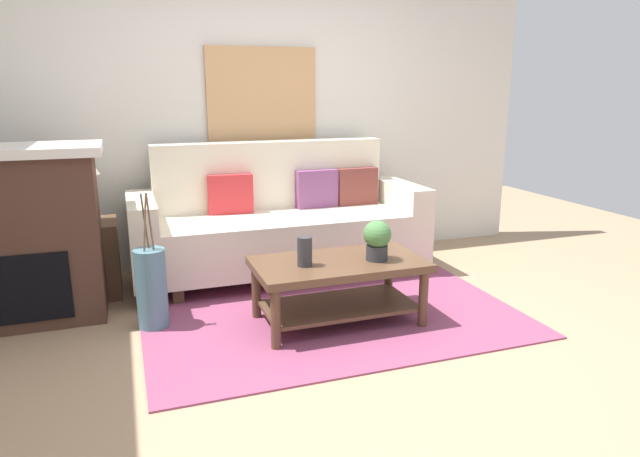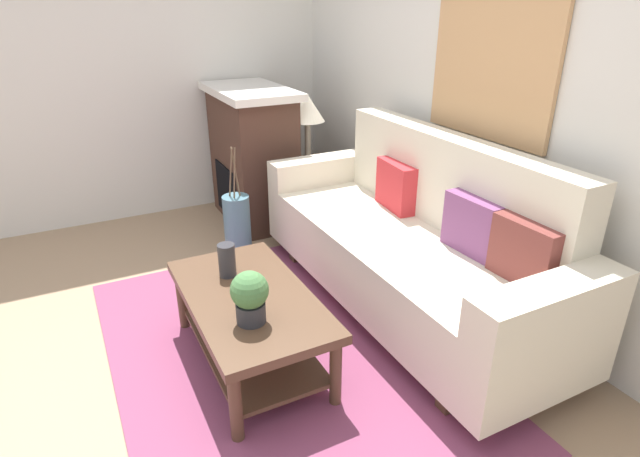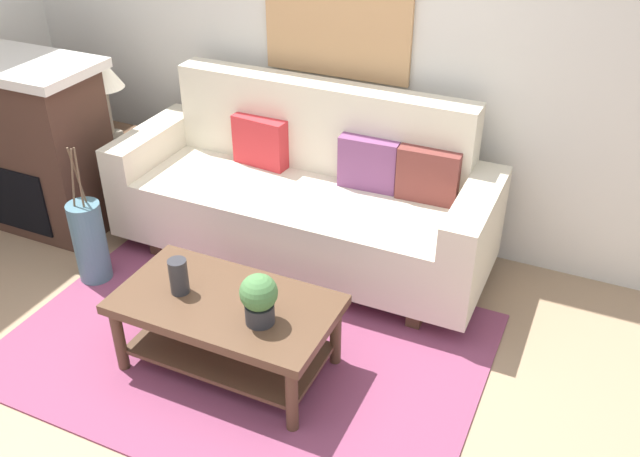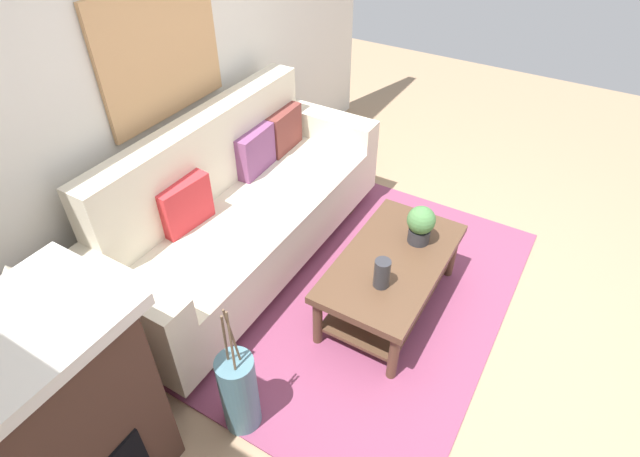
# 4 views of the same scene
# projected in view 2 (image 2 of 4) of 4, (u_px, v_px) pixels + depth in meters

# --- Properties ---
(ground_plane) EXTENTS (8.89, 8.89, 0.00)m
(ground_plane) POSITION_uv_depth(u_px,v_px,m) (190.00, 381.00, 2.68)
(ground_plane) COLOR #9E7F60
(wall_back) EXTENTS (4.89, 0.10, 2.70)m
(wall_back) POSITION_uv_depth(u_px,v_px,m) (509.00, 89.00, 2.96)
(wall_back) COLOR silver
(wall_back) RESTS_ON ground_plane
(wall_left) EXTENTS (0.10, 4.94, 2.70)m
(wall_left) POSITION_uv_depth(u_px,v_px,m) (155.00, 60.00, 4.35)
(wall_left) COLOR silver
(wall_left) RESTS_ON ground_plane
(area_rug) EXTENTS (2.49, 1.72, 0.01)m
(area_rug) POSITION_uv_depth(u_px,v_px,m) (278.00, 353.00, 2.89)
(area_rug) COLOR #843D5B
(area_rug) RESTS_ON ground_plane
(couch) EXTENTS (2.34, 0.84, 1.08)m
(couch) POSITION_uv_depth(u_px,v_px,m) (411.00, 244.00, 3.19)
(couch) COLOR beige
(couch) RESTS_ON ground_plane
(throw_pillow_crimson) EXTENTS (0.37, 0.15, 0.32)m
(throw_pillow_crimson) POSITION_uv_depth(u_px,v_px,m) (396.00, 186.00, 3.44)
(throw_pillow_crimson) COLOR red
(throw_pillow_crimson) RESTS_ON couch
(throw_pillow_plum) EXTENTS (0.37, 0.14, 0.32)m
(throw_pillow_plum) POSITION_uv_depth(u_px,v_px,m) (473.00, 225.00, 2.84)
(throw_pillow_plum) COLOR #7A4270
(throw_pillow_plum) RESTS_ON couch
(throw_pillow_maroon) EXTENTS (0.36, 0.13, 0.32)m
(throw_pillow_maroon) POSITION_uv_depth(u_px,v_px,m) (525.00, 252.00, 2.54)
(throw_pillow_maroon) COLOR brown
(throw_pillow_maroon) RESTS_ON couch
(coffee_table) EXTENTS (1.10, 0.60, 0.43)m
(coffee_table) POSITION_uv_depth(u_px,v_px,m) (249.00, 313.00, 2.70)
(coffee_table) COLOR #513826
(coffee_table) RESTS_ON ground_plane
(tabletop_vase) EXTENTS (0.09, 0.09, 0.19)m
(tabletop_vase) POSITION_uv_depth(u_px,v_px,m) (227.00, 260.00, 2.80)
(tabletop_vase) COLOR #2D2D33
(tabletop_vase) RESTS_ON coffee_table
(potted_plant_tabletop) EXTENTS (0.18, 0.18, 0.26)m
(potted_plant_tabletop) POSITION_uv_depth(u_px,v_px,m) (250.00, 296.00, 2.37)
(potted_plant_tabletop) COLOR #2D2D33
(potted_plant_tabletop) RESTS_ON coffee_table
(side_table) EXTENTS (0.44, 0.44, 0.56)m
(side_table) POSITION_uv_depth(u_px,v_px,m) (308.00, 194.00, 4.44)
(side_table) COLOR #513826
(side_table) RESTS_ON ground_plane
(table_lamp) EXTENTS (0.28, 0.28, 0.57)m
(table_lamp) POSITION_uv_depth(u_px,v_px,m) (307.00, 111.00, 4.15)
(table_lamp) COLOR gray
(table_lamp) RESTS_ON side_table
(fireplace) EXTENTS (1.02, 0.58, 1.16)m
(fireplace) POSITION_uv_depth(u_px,v_px,m) (253.00, 155.00, 4.43)
(fireplace) COLOR #472D23
(fireplace) RESTS_ON ground_plane
(floor_vase) EXTENTS (0.20, 0.20, 0.53)m
(floor_vase) POSITION_uv_depth(u_px,v_px,m) (238.00, 230.00, 3.79)
(floor_vase) COLOR slate
(floor_vase) RESTS_ON ground_plane
(floor_vase_branch_a) EXTENTS (0.03, 0.05, 0.36)m
(floor_vase_branch_a) POSITION_uv_depth(u_px,v_px,m) (234.00, 173.00, 3.59)
(floor_vase_branch_a) COLOR brown
(floor_vase_branch_a) RESTS_ON floor_vase
(floor_vase_branch_b) EXTENTS (0.04, 0.05, 0.36)m
(floor_vase_branch_b) POSITION_uv_depth(u_px,v_px,m) (235.00, 172.00, 3.63)
(floor_vase_branch_b) COLOR brown
(floor_vase_branch_b) RESTS_ON floor_vase
(floor_vase_branch_c) EXTENTS (0.05, 0.04, 0.36)m
(floor_vase_branch_c) POSITION_uv_depth(u_px,v_px,m) (231.00, 172.00, 3.61)
(floor_vase_branch_c) COLOR brown
(floor_vase_branch_c) RESTS_ON floor_vase
(framed_painting) EXTENTS (0.95, 0.03, 0.79)m
(framed_painting) POSITION_uv_depth(u_px,v_px,m) (490.00, 69.00, 2.96)
(framed_painting) COLOR tan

